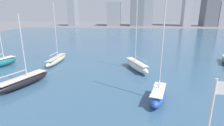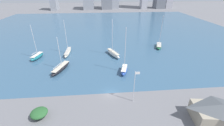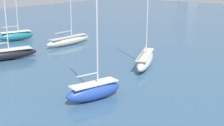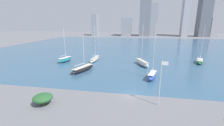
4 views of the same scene
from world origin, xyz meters
name	(u,v)px [view 1 (image 1 of 4)]	position (x,y,z in m)	size (l,w,h in m)	color
harbor_water	(126,40)	(0.00, 70.00, 0.00)	(180.00, 140.00, 0.00)	#385B7A
distant_city_skyline	(164,0)	(34.30, 169.18, 24.82)	(152.16, 21.37, 70.80)	#8E939E
sailboat_blue	(158,95)	(5.69, 11.02, 1.14)	(3.87, 7.14, 16.17)	#284CA8
sailboat_white	(136,65)	(3.15, 25.60, 1.09)	(5.93, 10.25, 15.42)	white
sailboat_teal	(2,62)	(-28.96, 25.33, 1.09)	(4.40, 7.82, 14.15)	#1E757F
sailboat_black	(23,81)	(-16.98, 14.55, 0.93)	(6.10, 11.01, 12.37)	black
sailboat_cream	(57,60)	(-16.99, 29.18, 0.95)	(2.16, 11.02, 14.96)	beige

